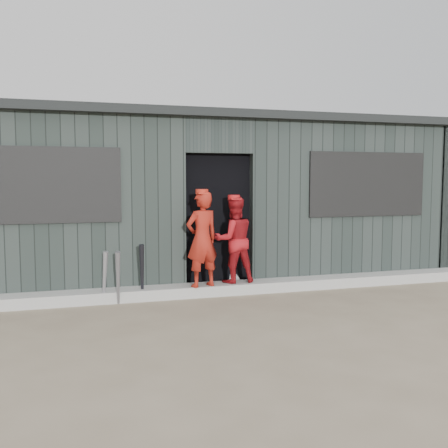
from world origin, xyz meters
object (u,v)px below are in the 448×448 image
object	(u,v)px
bat_mid	(118,278)
player_grey_back	(230,240)
player_red_left	(202,239)
dugout	(196,199)
bat_left	(105,278)
player_red_right	(234,240)
bat_right	(142,272)

from	to	relation	value
bat_mid	player_grey_back	bearing A→B (deg)	24.31
player_red_left	dugout	world-z (taller)	dugout
bat_left	player_grey_back	world-z (taller)	player_grey_back
bat_left	bat_mid	distance (m)	0.20
player_grey_back	dugout	bearing A→B (deg)	-67.19
dugout	player_grey_back	bearing A→B (deg)	-77.54
bat_left	player_grey_back	xyz separation A→B (m)	(1.91, 0.67, 0.34)
bat_mid	player_red_right	xyz separation A→B (m)	(1.66, 0.31, 0.40)
player_grey_back	player_red_left	bearing A→B (deg)	57.36
bat_right	player_red_left	world-z (taller)	player_red_left
player_red_left	player_grey_back	xyz separation A→B (m)	(0.60, 0.64, -0.11)
bat_right	bat_left	bearing A→B (deg)	-175.02
bat_mid	bat_right	xyz separation A→B (m)	(0.33, 0.16, 0.03)
bat_right	dugout	xyz separation A→B (m)	(1.17, 1.79, 0.90)
player_red_left	player_red_right	bearing A→B (deg)	-179.90
player_red_right	dugout	xyz separation A→B (m)	(-0.16, 1.64, 0.52)
player_grey_back	bat_right	bearing A→B (deg)	34.19
player_grey_back	dugout	distance (m)	1.33
bat_left	dugout	world-z (taller)	dugout
bat_right	bat_mid	bearing A→B (deg)	-153.70
player_grey_back	dugout	size ratio (longest dim) A/B	0.17
dugout	player_red_left	bearing A→B (deg)	-100.74
bat_right	dugout	size ratio (longest dim) A/B	0.09
player_grey_back	bat_mid	bearing A→B (deg)	34.66
dugout	bat_right	bearing A→B (deg)	-123.10
bat_mid	dugout	size ratio (longest dim) A/B	0.09
player_grey_back	player_red_right	bearing A→B (deg)	89.58
player_red_left	bat_left	bearing A→B (deg)	-16.28
bat_left	bat_right	bearing A→B (deg)	4.98
bat_left	player_red_right	size ratio (longest dim) A/B	0.57
player_red_left	player_grey_back	bearing A→B (deg)	-150.56
bat_left	bat_mid	size ratio (longest dim) A/B	0.97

